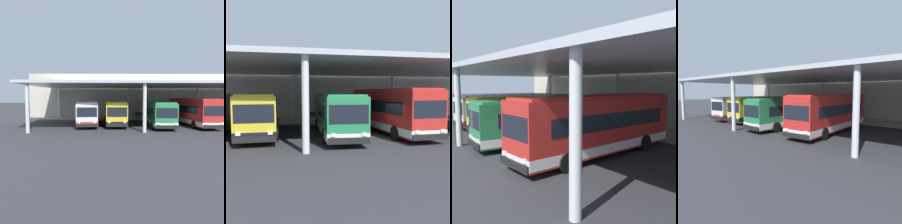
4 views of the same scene
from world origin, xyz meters
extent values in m
plane|color=#333338|center=(0.00, 0.00, 0.00)|extent=(200.00, 200.00, 0.00)
cube|color=#A39E93|center=(0.00, 11.75, 0.09)|extent=(42.00, 4.50, 0.18)
cube|color=silver|center=(0.00, 5.50, 5.40)|extent=(40.00, 17.00, 0.30)
cylinder|color=silver|center=(-18.50, 13.50, 2.62)|extent=(0.40, 0.40, 5.25)
cylinder|color=silver|center=(-6.17, -2.50, 2.62)|extent=(0.40, 0.40, 5.25)
cylinder|color=silver|center=(-6.17, 13.50, 2.62)|extent=(0.40, 0.40, 5.25)
cylinder|color=silver|center=(6.17, -2.50, 2.62)|extent=(0.40, 0.40, 5.25)
cube|color=white|center=(-12.81, 4.36, 1.70)|extent=(3.25, 10.55, 2.70)
cube|color=red|center=(-12.81, 4.36, 0.70)|extent=(3.27, 10.58, 0.50)
cube|color=black|center=(-12.82, 4.51, 2.00)|extent=(3.15, 8.69, 0.90)
cube|color=black|center=(-12.43, -0.78, 2.05)|extent=(2.30, 0.29, 1.10)
cube|color=black|center=(-12.43, -0.87, 0.55)|extent=(2.46, 0.34, 0.36)
cube|color=white|center=(-12.81, 4.36, 3.11)|extent=(3.02, 10.12, 0.12)
cube|color=yellow|center=(-12.44, -0.75, 2.87)|extent=(1.75, 0.25, 0.28)
cube|color=white|center=(-13.32, -0.92, 0.90)|extent=(0.29, 0.10, 0.20)
cube|color=white|center=(-11.53, -0.79, 0.90)|extent=(0.29, 0.10, 0.20)
cylinder|color=black|center=(-13.79, 1.06, 0.50)|extent=(0.35, 1.02, 1.00)
cylinder|color=black|center=(-11.35, 1.23, 0.50)|extent=(0.35, 1.02, 1.00)
cylinder|color=black|center=(-14.24, 7.12, 0.50)|extent=(0.35, 1.02, 1.00)
cylinder|color=black|center=(-11.79, 7.30, 0.50)|extent=(0.35, 1.02, 1.00)
cube|color=yellow|center=(-9.08, 4.46, 1.70)|extent=(2.66, 10.44, 2.70)
cube|color=black|center=(-9.08, 4.46, 0.70)|extent=(2.68, 10.46, 0.50)
cube|color=black|center=(-9.08, 4.61, 2.00)|extent=(2.67, 8.57, 0.90)
cube|color=black|center=(-9.00, -0.69, 2.05)|extent=(2.30, 0.16, 1.10)
cube|color=black|center=(-9.00, -0.78, 0.55)|extent=(2.45, 0.20, 0.36)
cube|color=yellow|center=(-9.08, 4.46, 3.11)|extent=(2.46, 10.02, 0.12)
cube|color=yellow|center=(-9.00, -0.66, 2.87)|extent=(1.75, 0.15, 0.28)
cube|color=white|center=(-9.90, -0.78, 0.90)|extent=(0.28, 0.08, 0.20)
cube|color=white|center=(-8.10, -0.75, 0.90)|extent=(0.28, 0.08, 0.20)
cylinder|color=black|center=(-10.26, 1.22, 0.50)|extent=(0.30, 1.00, 1.00)
cylinder|color=black|center=(-7.81, 1.26, 0.50)|extent=(0.30, 1.00, 1.00)
cylinder|color=black|center=(-10.35, 7.30, 0.50)|extent=(0.30, 1.00, 1.00)
cylinder|color=black|center=(-7.90, 7.34, 0.50)|extent=(0.30, 1.00, 1.00)
cube|color=#28844C|center=(-3.38, 2.89, 1.70)|extent=(3.15, 10.54, 2.70)
cube|color=white|center=(-3.38, 2.89, 0.70)|extent=(3.17, 10.56, 0.50)
cube|color=black|center=(-3.37, 3.04, 2.00)|extent=(3.07, 8.67, 0.90)
cube|color=black|center=(-3.70, -2.25, 2.05)|extent=(2.30, 0.26, 1.10)
cube|color=black|center=(-3.71, -2.34, 0.55)|extent=(2.46, 0.31, 0.36)
cube|color=#2A8B50|center=(-3.38, 2.89, 3.11)|extent=(2.92, 10.11, 0.12)
cube|color=yellow|center=(-3.70, -2.22, 2.87)|extent=(1.75, 0.23, 0.28)
cube|color=white|center=(-4.60, -2.27, 0.90)|extent=(0.28, 0.10, 0.20)
cube|color=white|center=(-2.81, -2.38, 0.90)|extent=(0.28, 0.10, 0.20)
cylinder|color=black|center=(-4.80, -0.25, 0.50)|extent=(0.34, 1.02, 1.00)
cylinder|color=black|center=(-2.36, -0.40, 0.50)|extent=(0.34, 1.02, 1.00)
cylinder|color=black|center=(-4.42, 5.82, 0.50)|extent=(0.34, 1.02, 1.00)
cylinder|color=black|center=(-1.98, 5.67, 0.50)|extent=(0.34, 1.02, 1.00)
cube|color=red|center=(1.23, 3.40, 1.90)|extent=(3.00, 11.30, 3.10)
cube|color=white|center=(1.23, 3.40, 0.70)|extent=(3.02, 11.32, 0.50)
cube|color=black|center=(1.22, 3.55, 2.20)|extent=(2.95, 9.29, 0.90)
cube|color=black|center=(1.47, -2.15, 2.25)|extent=(2.30, 0.22, 1.10)
cube|color=black|center=(1.48, -2.24, 0.55)|extent=(2.45, 0.27, 0.36)
cube|color=red|center=(1.23, 3.40, 3.51)|extent=(2.78, 10.84, 0.12)
cube|color=yellow|center=(1.47, -2.12, 3.27)|extent=(1.75, 0.20, 0.28)
cube|color=white|center=(0.58, -2.27, 0.90)|extent=(0.28, 0.09, 0.20)
cube|color=white|center=(2.38, -2.19, 0.90)|extent=(0.28, 0.09, 0.20)
cylinder|color=black|center=(0.16, -0.12, 0.50)|extent=(0.32, 1.01, 1.00)
cylinder|color=black|center=(2.61, -0.02, 0.50)|extent=(0.32, 1.01, 1.00)
cylinder|color=black|center=(-0.13, 6.42, 0.50)|extent=(0.32, 1.01, 1.00)
cylinder|color=black|center=(2.31, 6.53, 0.50)|extent=(0.32, 1.01, 1.00)
cube|color=#4C515B|center=(-4.33, 11.75, 0.63)|extent=(1.80, 0.44, 0.08)
cube|color=#4C515B|center=(-4.33, 11.95, 0.88)|extent=(1.80, 0.06, 0.44)
cube|color=#2D2D33|center=(-5.03, 11.75, 0.41)|extent=(0.10, 0.36, 0.45)
cube|color=#2D2D33|center=(-3.63, 11.75, 0.41)|extent=(0.10, 0.36, 0.45)
cylinder|color=maroon|center=(-1.04, 11.83, 0.63)|extent=(0.48, 0.48, 0.90)
cylinder|color=black|center=(-1.04, 11.83, 1.12)|extent=(0.52, 0.52, 0.08)
cylinder|color=#B2B2B7|center=(-0.08, 10.95, 1.78)|extent=(0.12, 0.12, 3.20)
cube|color=#285199|center=(-0.08, 10.93, 2.16)|extent=(0.70, 0.04, 1.80)
camera|label=1|loc=(-10.27, -25.54, 3.90)|focal=35.10mm
camera|label=2|loc=(-7.34, -15.97, 3.32)|focal=40.39mm
camera|label=3|loc=(12.09, -7.49, 4.23)|focal=41.75mm
camera|label=4|loc=(10.78, -13.46, 3.74)|focal=32.04mm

